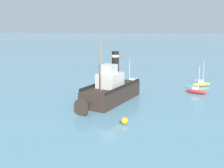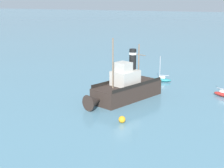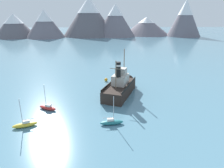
# 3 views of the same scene
# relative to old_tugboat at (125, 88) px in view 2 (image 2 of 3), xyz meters

# --- Properties ---
(ground_plane) EXTENTS (600.00, 600.00, 0.00)m
(ground_plane) POSITION_rel_old_tugboat_xyz_m (0.25, -0.28, -1.83)
(ground_plane) COLOR teal
(old_tugboat) EXTENTS (8.68, 14.59, 9.90)m
(old_tugboat) POSITION_rel_old_tugboat_xyz_m (0.00, 0.00, 0.00)
(old_tugboat) COLOR #2D231E
(old_tugboat) RESTS_ON ground
(sailboat_red) EXTENTS (3.88, 2.73, 4.90)m
(sailboat_red) POSITION_rel_old_tugboat_xyz_m (-14.52, -7.16, -1.40)
(sailboat_red) COLOR #B22823
(sailboat_red) RESTS_ON ground
(sailboat_teal) EXTENTS (3.89, 1.45, 4.90)m
(sailboat_teal) POSITION_rel_old_tugboat_xyz_m (-2.72, -13.34, -1.40)
(sailboat_teal) COLOR #23757A
(sailboat_teal) RESTS_ON ground
(mooring_buoy) EXTENTS (0.90, 0.90, 0.90)m
(mooring_buoy) POSITION_rel_old_tugboat_xyz_m (-2.97, 9.66, -1.38)
(mooring_buoy) COLOR orange
(mooring_buoy) RESTS_ON ground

